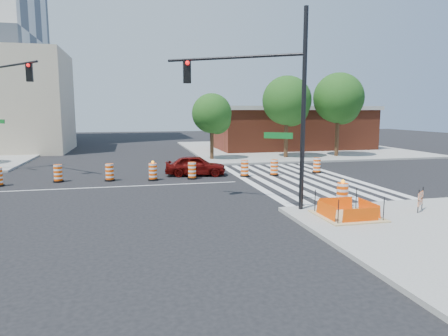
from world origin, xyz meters
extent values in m
plane|color=black|center=(0.00, 0.00, 0.00)|extent=(120.00, 120.00, 0.00)
cube|color=gray|center=(18.00, 18.00, 0.07)|extent=(22.00, 22.00, 0.15)
cube|color=silver|center=(7.80, 0.00, 0.01)|extent=(0.45, 13.50, 0.01)
cube|color=silver|center=(8.70, 0.00, 0.01)|extent=(0.45, 13.50, 0.01)
cube|color=silver|center=(9.60, 0.00, 0.01)|extent=(0.45, 13.50, 0.01)
cube|color=silver|center=(10.50, 0.00, 0.01)|extent=(0.45, 13.50, 0.01)
cube|color=silver|center=(11.40, 0.00, 0.01)|extent=(0.45, 13.50, 0.01)
cube|color=silver|center=(12.30, 0.00, 0.01)|extent=(0.45, 13.50, 0.01)
cube|color=silver|center=(13.20, 0.00, 0.01)|extent=(0.45, 13.50, 0.01)
cube|color=silver|center=(14.10, 0.00, 0.01)|extent=(0.45, 13.50, 0.01)
cube|color=silver|center=(0.00, 0.00, 0.01)|extent=(14.00, 0.12, 0.01)
cube|color=tan|center=(9.00, -9.00, 0.17)|extent=(2.20, 2.20, 0.05)
cube|color=#F34B04|center=(9.00, -9.90, 0.43)|extent=(1.44, 0.02, 0.55)
cube|color=#F34B04|center=(9.00, -8.10, 0.43)|extent=(1.44, 0.02, 0.55)
cube|color=#F34B04|center=(8.10, -9.00, 0.43)|extent=(0.02, 1.44, 0.55)
cube|color=#F34B04|center=(9.90, -9.00, 0.43)|extent=(0.02, 1.44, 0.55)
cylinder|color=black|center=(8.10, -9.90, 0.60)|extent=(0.04, 0.04, 0.90)
cylinder|color=black|center=(9.90, -9.90, 0.60)|extent=(0.04, 0.04, 0.90)
cylinder|color=black|center=(8.10, -8.10, 0.60)|extent=(0.04, 0.04, 0.90)
cylinder|color=black|center=(9.90, -8.10, 0.60)|extent=(0.04, 0.04, 0.90)
cube|color=maroon|center=(18.00, 18.00, 2.10)|extent=(16.00, 8.00, 4.20)
cube|color=gray|center=(18.00, 18.00, 4.40)|extent=(16.50, 8.50, 0.40)
imported|color=#520807|center=(5.12, 2.82, 0.66)|extent=(4.06, 2.21, 1.31)
cylinder|color=black|center=(7.78, -7.48, 4.11)|extent=(0.18, 0.18, 7.91)
cylinder|color=black|center=(5.31, -5.83, 6.28)|extent=(5.00, 3.39, 0.12)
cube|color=black|center=(3.58, -4.68, 5.79)|extent=(0.32, 0.28, 0.99)
sphere|color=#FF0C0C|center=(3.58, -4.86, 6.13)|extent=(0.18, 0.18, 0.18)
cube|color=#0C591E|center=(6.96, -6.93, 3.12)|extent=(1.01, 0.69, 0.25)
cylinder|color=black|center=(-5.96, 5.58, 6.91)|extent=(4.15, 5.21, 0.13)
cube|color=black|center=(-4.54, 3.79, 6.36)|extent=(0.35, 0.31, 1.09)
sphere|color=#FF0C0C|center=(-4.54, 3.61, 6.74)|extent=(0.20, 0.20, 0.20)
cube|color=#0C591E|center=(-7.31, 7.29, 3.42)|extent=(0.84, 1.05, 0.27)
cylinder|color=black|center=(9.56, -7.59, 0.20)|extent=(0.59, 0.59, 0.10)
cylinder|color=#FF4F05|center=(9.56, -7.59, 0.69)|extent=(0.47, 0.47, 0.94)
sphere|color=#FF990C|center=(9.56, -7.59, 1.23)|extent=(0.16, 0.16, 0.16)
cube|color=#FF4F05|center=(12.24, -8.91, 0.80)|extent=(0.64, 0.53, 0.26)
cube|color=#FF4F05|center=(12.24, -8.91, 0.50)|extent=(0.64, 0.53, 0.20)
cylinder|color=black|center=(11.97, -9.13, 0.61)|extent=(0.04, 0.04, 0.93)
cylinder|color=black|center=(12.52, -8.69, 0.61)|extent=(0.04, 0.04, 0.93)
cylinder|color=#382314|center=(7.68, 10.14, 1.74)|extent=(0.30, 0.30, 3.48)
sphere|color=#204714|center=(7.68, 10.14, 3.92)|extent=(3.26, 3.26, 3.26)
sphere|color=#204714|center=(8.15, 10.43, 3.37)|extent=(2.39, 2.39, 2.39)
sphere|color=#204714|center=(7.30, 9.95, 3.59)|extent=(2.18, 2.18, 2.18)
cylinder|color=#382314|center=(14.17, 9.99, 2.22)|extent=(0.34, 0.34, 4.44)
sphere|color=#204714|center=(14.17, 9.99, 5.00)|extent=(4.16, 4.16, 4.16)
sphere|color=#204714|center=(14.71, 10.31, 4.30)|extent=(3.05, 3.05, 3.05)
sphere|color=#204714|center=(13.74, 9.77, 4.58)|extent=(2.78, 2.78, 2.78)
cylinder|color=#382314|center=(18.91, 9.85, 2.33)|extent=(0.34, 0.34, 4.66)
sphere|color=#204714|center=(18.91, 9.85, 5.24)|extent=(4.36, 4.36, 4.36)
sphere|color=#204714|center=(19.44, 10.16, 4.51)|extent=(3.20, 3.20, 3.20)
sphere|color=#204714|center=(18.49, 9.64, 4.80)|extent=(2.91, 2.91, 2.91)
cylinder|color=black|center=(-3.04, 2.31, 0.05)|extent=(0.60, 0.60, 0.10)
cylinder|color=#FF4F05|center=(-3.04, 2.31, 0.55)|extent=(0.48, 0.48, 0.95)
cylinder|color=black|center=(-0.14, 2.01, 0.05)|extent=(0.60, 0.60, 0.10)
cylinder|color=#FF4F05|center=(-0.14, 2.01, 0.55)|extent=(0.48, 0.48, 0.95)
cylinder|color=black|center=(2.36, 1.61, 0.05)|extent=(0.60, 0.60, 0.10)
cylinder|color=#FF4F05|center=(2.36, 1.61, 0.55)|extent=(0.48, 0.48, 0.95)
sphere|color=#FF990C|center=(2.36, 1.61, 1.10)|extent=(0.16, 0.16, 0.16)
cylinder|color=black|center=(4.70, 1.56, 0.05)|extent=(0.60, 0.60, 0.10)
cylinder|color=#FF4F05|center=(4.70, 1.56, 0.55)|extent=(0.48, 0.48, 0.95)
cylinder|color=black|center=(8.06, 1.66, 0.05)|extent=(0.60, 0.60, 0.10)
cylinder|color=#FF4F05|center=(8.06, 1.66, 0.55)|extent=(0.48, 0.48, 0.95)
cylinder|color=black|center=(10.02, 1.64, 0.05)|extent=(0.60, 0.60, 0.10)
cylinder|color=#FF4F05|center=(10.02, 1.64, 0.55)|extent=(0.48, 0.48, 0.95)
cylinder|color=black|center=(13.15, 1.98, 0.05)|extent=(0.60, 0.60, 0.10)
cylinder|color=#FF4F05|center=(13.15, 1.98, 0.55)|extent=(0.48, 0.48, 0.95)
camera|label=1|loc=(1.10, -22.18, 4.10)|focal=32.00mm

